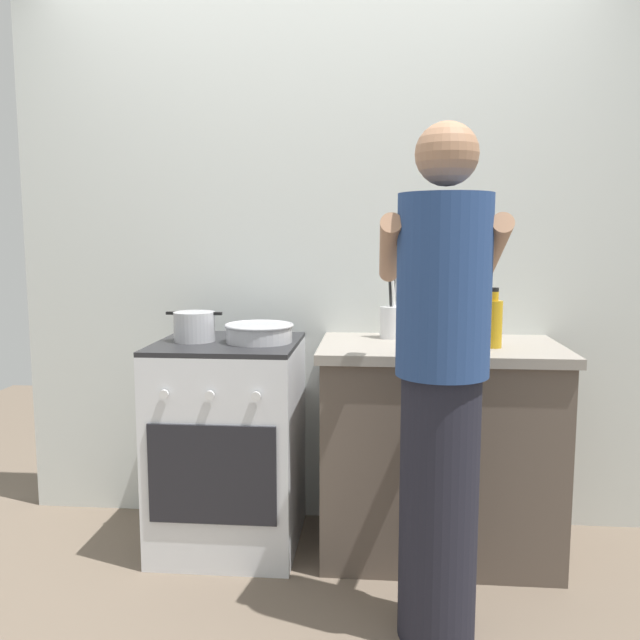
% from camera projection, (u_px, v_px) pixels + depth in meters
% --- Properties ---
extents(ground, '(6.00, 6.00, 0.00)m').
position_uv_depth(ground, '(306.00, 561.00, 2.75)').
color(ground, '#6B5B4C').
extents(back_wall, '(3.20, 0.10, 2.50)m').
position_uv_depth(back_wall, '(359.00, 257.00, 3.06)').
color(back_wall, silver).
rests_on(back_wall, ground).
extents(countertop, '(1.00, 0.60, 0.90)m').
position_uv_depth(countertop, '(438.00, 448.00, 2.79)').
color(countertop, brown).
rests_on(countertop, ground).
extents(stove_range, '(0.60, 0.62, 0.90)m').
position_uv_depth(stove_range, '(229.00, 443.00, 2.87)').
color(stove_range, silver).
rests_on(stove_range, ground).
extents(pot, '(0.24, 0.18, 0.13)m').
position_uv_depth(pot, '(194.00, 327.00, 2.80)').
color(pot, '#B2B2B7').
rests_on(pot, stove_range).
extents(mixing_bowl, '(0.29, 0.29, 0.08)m').
position_uv_depth(mixing_bowl, '(259.00, 332.00, 2.78)').
color(mixing_bowl, '#B7B7BC').
rests_on(mixing_bowl, stove_range).
extents(utensil_crock, '(0.10, 0.10, 0.33)m').
position_uv_depth(utensil_crock, '(392.00, 315.00, 2.89)').
color(utensil_crock, silver).
rests_on(utensil_crock, countertop).
extents(spice_bottle, '(0.04, 0.04, 0.09)m').
position_uv_depth(spice_bottle, '(443.00, 337.00, 2.63)').
color(spice_bottle, silver).
rests_on(spice_bottle, countertop).
extents(oil_bottle, '(0.07, 0.07, 0.24)m').
position_uv_depth(oil_bottle, '(494.00, 323.00, 2.64)').
color(oil_bottle, gold).
rests_on(oil_bottle, countertop).
extents(person, '(0.41, 0.50, 1.70)m').
position_uv_depth(person, '(441.00, 387.00, 2.14)').
color(person, black).
rests_on(person, ground).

